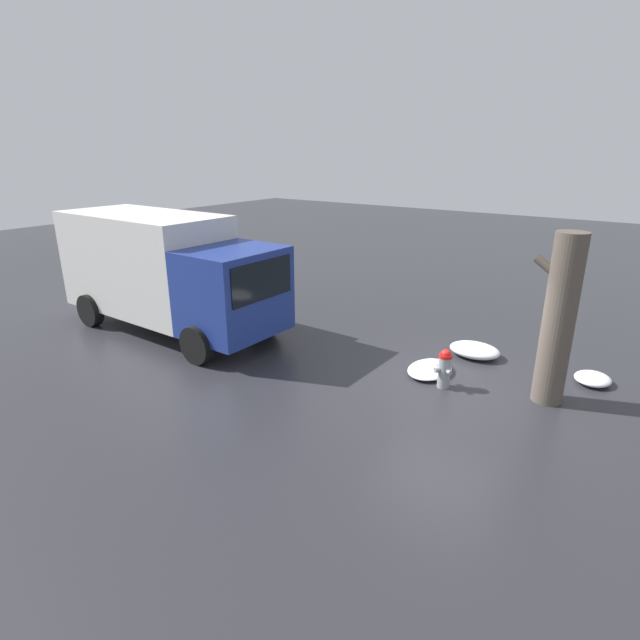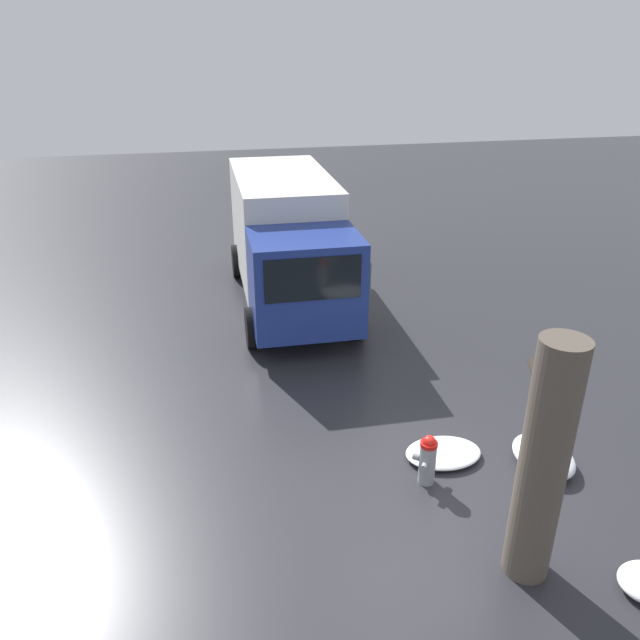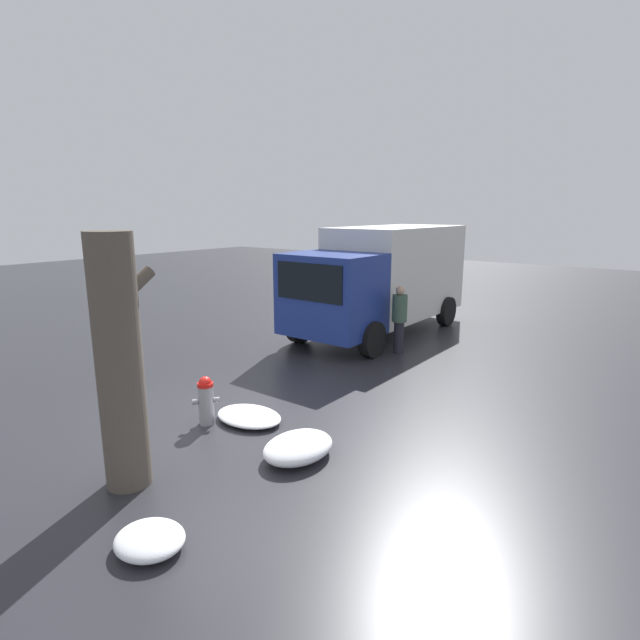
{
  "view_description": "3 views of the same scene",
  "coord_description": "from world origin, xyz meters",
  "px_view_note": "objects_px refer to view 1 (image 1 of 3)",
  "views": [
    {
      "loc": [
        -3.33,
        9.1,
        4.7
      ],
      "look_at": [
        3.04,
        0.14,
        0.91
      ],
      "focal_mm": 28.0,
      "sensor_mm": 36.0,
      "label": 1
    },
    {
      "loc": [
        -7.17,
        3.15,
        6.32
      ],
      "look_at": [
        4.25,
        0.79,
        0.89
      ],
      "focal_mm": 35.0,
      "sensor_mm": 36.0,
      "label": 2
    },
    {
      "loc": [
        -5.16,
        -6.28,
        3.56
      ],
      "look_at": [
        3.67,
        0.36,
        1.11
      ],
      "focal_mm": 28.0,
      "sensor_mm": 36.0,
      "label": 3
    }
  ],
  "objects_px": {
    "delivery_truck": "(165,269)",
    "pedestrian": "(253,293)",
    "fire_hydrant": "(444,368)",
    "tree_trunk": "(559,320)"
  },
  "relations": [
    {
      "from": "fire_hydrant",
      "to": "delivery_truck",
      "type": "relative_size",
      "value": 0.13
    },
    {
      "from": "fire_hydrant",
      "to": "tree_trunk",
      "type": "height_order",
      "value": "tree_trunk"
    },
    {
      "from": "delivery_truck",
      "to": "tree_trunk",
      "type": "bearing_deg",
      "value": 100.12
    },
    {
      "from": "delivery_truck",
      "to": "pedestrian",
      "type": "relative_size",
      "value": 3.88
    },
    {
      "from": "fire_hydrant",
      "to": "pedestrian",
      "type": "height_order",
      "value": "pedestrian"
    },
    {
      "from": "delivery_truck",
      "to": "pedestrian",
      "type": "bearing_deg",
      "value": 131.14
    },
    {
      "from": "fire_hydrant",
      "to": "pedestrian",
      "type": "distance_m",
      "value": 5.83
    },
    {
      "from": "delivery_truck",
      "to": "fire_hydrant",
      "type": "bearing_deg",
      "value": 97.65
    },
    {
      "from": "tree_trunk",
      "to": "pedestrian",
      "type": "relative_size",
      "value": 1.93
    },
    {
      "from": "fire_hydrant",
      "to": "pedestrian",
      "type": "bearing_deg",
      "value": -58.2
    }
  ]
}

